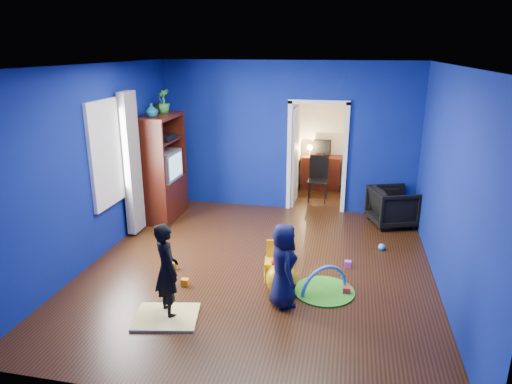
% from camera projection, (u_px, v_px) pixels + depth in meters
% --- Properties ---
extents(floor, '(5.00, 5.50, 0.01)m').
position_uv_depth(floor, '(259.00, 268.00, 6.75)').
color(floor, black).
rests_on(floor, ground).
extents(ceiling, '(5.00, 5.50, 0.01)m').
position_uv_depth(ceiling, '(259.00, 65.00, 5.87)').
color(ceiling, white).
rests_on(ceiling, wall_back).
extents(wall_back, '(5.00, 0.02, 2.90)m').
position_uv_depth(wall_back, '(287.00, 137.00, 8.88)').
color(wall_back, navy).
rests_on(wall_back, floor).
extents(wall_front, '(5.00, 0.02, 2.90)m').
position_uv_depth(wall_front, '(193.00, 260.00, 3.75)').
color(wall_front, navy).
rests_on(wall_front, floor).
extents(wall_left, '(0.02, 5.50, 2.90)m').
position_uv_depth(wall_left, '(95.00, 165.00, 6.80)').
color(wall_left, navy).
rests_on(wall_left, floor).
extents(wall_right, '(0.02, 5.50, 2.90)m').
position_uv_depth(wall_right, '(450.00, 184.00, 5.83)').
color(wall_right, navy).
rests_on(wall_right, floor).
extents(alcove, '(1.00, 1.75, 2.50)m').
position_uv_depth(alcove, '(320.00, 140.00, 9.64)').
color(alcove, silver).
rests_on(alcove, floor).
extents(armchair, '(0.98, 0.97, 0.70)m').
position_uv_depth(armchair, '(393.00, 207.00, 8.30)').
color(armchair, black).
rests_on(armchair, floor).
extents(child_black, '(0.50, 0.51, 1.19)m').
position_uv_depth(child_black, '(167.00, 270.00, 5.42)').
color(child_black, black).
rests_on(child_black, floor).
extents(child_navy, '(0.52, 0.62, 1.08)m').
position_uv_depth(child_navy, '(283.00, 265.00, 5.65)').
color(child_navy, '#0E0F35').
rests_on(child_navy, floor).
extents(toddler_red, '(0.51, 0.50, 0.83)m').
position_uv_depth(toddler_red, '(284.00, 260.00, 6.07)').
color(toddler_red, red).
rests_on(toddler_red, floor).
extents(vase, '(0.27, 0.27, 0.24)m').
position_uv_depth(vase, '(151.00, 110.00, 7.91)').
color(vase, '#0B535C').
rests_on(vase, tv_armoire).
extents(potted_plant, '(0.32, 0.32, 0.43)m').
position_uv_depth(potted_plant, '(163.00, 101.00, 8.37)').
color(potted_plant, '#328A36').
rests_on(potted_plant, tv_armoire).
extents(tv_armoire, '(0.58, 1.14, 1.96)m').
position_uv_depth(tv_armoire, '(162.00, 167.00, 8.53)').
color(tv_armoire, '#381309').
rests_on(tv_armoire, floor).
extents(crt_tv, '(0.46, 0.70, 0.54)m').
position_uv_depth(crt_tv, '(164.00, 165.00, 8.51)').
color(crt_tv, silver).
rests_on(crt_tv, tv_armoire).
extents(yellow_blanket, '(0.85, 0.73, 0.03)m').
position_uv_depth(yellow_blanket, '(166.00, 317.00, 5.50)').
color(yellow_blanket, '#F2E07A').
rests_on(yellow_blanket, floor).
extents(hopper_ball, '(0.42, 0.42, 0.42)m').
position_uv_depth(hopper_ball, '(282.00, 279.00, 6.00)').
color(hopper_ball, yellow).
rests_on(hopper_ball, floor).
extents(kid_chair, '(0.31, 0.31, 0.50)m').
position_uv_depth(kid_chair, '(275.00, 264.00, 6.34)').
color(kid_chair, yellow).
rests_on(kid_chair, floor).
extents(play_mat, '(0.81, 0.81, 0.02)m').
position_uv_depth(play_mat, '(324.00, 291.00, 6.09)').
color(play_mat, green).
rests_on(play_mat, floor).
extents(toy_arch, '(0.60, 0.50, 0.73)m').
position_uv_depth(toy_arch, '(324.00, 290.00, 6.09)').
color(toy_arch, '#3F8CD8').
rests_on(toy_arch, floor).
extents(window_left, '(0.03, 0.95, 1.55)m').
position_uv_depth(window_left, '(107.00, 153.00, 7.09)').
color(window_left, white).
rests_on(window_left, wall_left).
extents(curtain, '(0.14, 0.42, 2.40)m').
position_uv_depth(curtain, '(132.00, 164.00, 7.67)').
color(curtain, slate).
rests_on(curtain, floor).
extents(doorway, '(1.16, 0.10, 2.10)m').
position_uv_depth(doorway, '(317.00, 159.00, 8.88)').
color(doorway, white).
rests_on(doorway, floor).
extents(study_desk, '(0.88, 0.44, 0.75)m').
position_uv_depth(study_desk, '(321.00, 172.00, 10.50)').
color(study_desk, '#3D140A').
rests_on(study_desk, floor).
extents(desk_monitor, '(0.40, 0.05, 0.32)m').
position_uv_depth(desk_monitor, '(322.00, 147.00, 10.43)').
color(desk_monitor, black).
rests_on(desk_monitor, study_desk).
extents(desk_lamp, '(0.14, 0.14, 0.14)m').
position_uv_depth(desk_lamp, '(310.00, 148.00, 10.44)').
color(desk_lamp, '#FFD88C').
rests_on(desk_lamp, study_desk).
extents(folding_chair, '(0.40, 0.40, 0.92)m').
position_uv_depth(folding_chair, '(318.00, 180.00, 9.58)').
color(folding_chair, black).
rests_on(folding_chair, floor).
extents(book_shelf, '(0.88, 0.24, 0.04)m').
position_uv_depth(book_shelf, '(324.00, 99.00, 10.10)').
color(book_shelf, white).
rests_on(book_shelf, study_desk).
extents(toy_0, '(0.10, 0.08, 0.10)m').
position_uv_depth(toy_0, '(347.00, 291.00, 6.03)').
color(toy_0, red).
rests_on(toy_0, floor).
extents(toy_1, '(0.11, 0.11, 0.11)m').
position_uv_depth(toy_1, '(382.00, 247.00, 7.34)').
color(toy_1, '#29AEE8').
rests_on(toy_1, floor).
extents(toy_2, '(0.10, 0.08, 0.10)m').
position_uv_depth(toy_2, '(185.00, 282.00, 6.24)').
color(toy_2, orange).
rests_on(toy_2, floor).
extents(toy_3, '(0.11, 0.11, 0.11)m').
position_uv_depth(toy_3, '(294.00, 257.00, 6.99)').
color(toy_3, green).
rests_on(toy_3, floor).
extents(toy_4, '(0.10, 0.08, 0.10)m').
position_uv_depth(toy_4, '(348.00, 264.00, 6.77)').
color(toy_4, '#C84BC3').
rests_on(toy_4, floor).
extents(toy_5, '(0.10, 0.08, 0.10)m').
position_uv_depth(toy_5, '(174.00, 265.00, 6.73)').
color(toy_5, gold).
rests_on(toy_5, floor).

